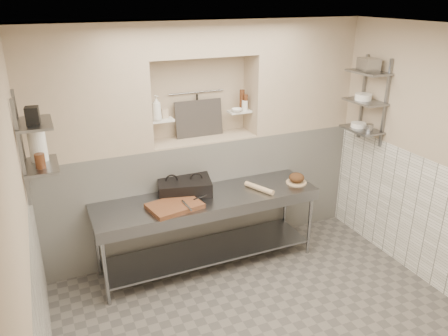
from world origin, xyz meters
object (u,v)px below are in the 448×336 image
panini_press (184,186)px  cutting_board (175,206)px  rolling_pin (259,188)px  jug_left (38,145)px  bowl_alcove (237,110)px  mixing_bowl (201,187)px  bread_loaf (297,178)px  bottle_soap (156,108)px  prep_table (208,217)px

panini_press → cutting_board: bearing=-111.2°
rolling_pin → jug_left: bearing=178.6°
bowl_alcove → mixing_bowl: bearing=-155.3°
bread_loaf → jug_left: (-2.82, 0.04, 0.80)m
mixing_bowl → bottle_soap: bearing=146.8°
panini_press → mixing_bowl: (0.22, 0.03, -0.06)m
bread_loaf → bottle_soap: (-1.54, 0.59, 0.89)m
rolling_pin → bread_loaf: 0.52m
bread_loaf → bowl_alcove: (-0.54, 0.58, 0.76)m
panini_press → bowl_alcove: bearing=33.0°
mixing_bowl → jug_left: bearing=-171.0°
cutting_board → bottle_soap: bearing=87.5°
cutting_board → mixing_bowl: size_ratio=2.68×
cutting_board → bottle_soap: bottle_soap is taller
prep_table → jug_left: bearing=-179.3°
prep_table → panini_press: (-0.20, 0.23, 0.34)m
cutting_board → panini_press: bearing=55.8°
bread_loaf → mixing_bowl: bearing=164.5°
mixing_bowl → panini_press: bearing=-173.5°
bottle_soap → jug_left: bearing=-156.9°
bread_loaf → bottle_soap: bottle_soap is taller
rolling_pin → jug_left: (-2.30, 0.05, 0.84)m
mixing_bowl → rolling_pin: size_ratio=0.51×
bread_loaf → jug_left: size_ratio=0.61×
panini_press → jug_left: (-1.48, -0.25, 0.79)m
jug_left → rolling_pin: bearing=-1.4°
bowl_alcove → jug_left: size_ratio=0.43×
prep_table → cutting_board: 0.52m
bottle_soap → prep_table: bearing=-52.8°
cutting_board → rolling_pin: bearing=1.8°
bottle_soap → jug_left: bottle_soap is taller
mixing_bowl → rolling_pin: 0.68m
rolling_pin → bread_loaf: bearing=1.5°
bread_loaf → bowl_alcove: size_ratio=1.41×
panini_press → bread_loaf: bearing=1.0°
mixing_bowl → rolling_pin: (0.60, -0.32, 0.01)m
jug_left → prep_table: bearing=0.7°
mixing_bowl → bottle_soap: size_ratio=0.71×
mixing_bowl → rolling_pin: rolling_pin is taller
bread_loaf → cutting_board: bearing=-178.3°
panini_press → jug_left: 1.69m
prep_table → bottle_soap: 1.38m
cutting_board → jug_left: bearing=176.0°
cutting_board → rolling_pin: rolling_pin is taller
prep_table → jug_left: jug_left is taller
prep_table → bowl_alcove: bowl_alcove is taller
rolling_pin → bottle_soap: bottle_soap is taller
panini_press → cutting_board: size_ratio=1.24×
mixing_bowl → bowl_alcove: 1.03m
panini_press → cutting_board: (-0.23, -0.33, -0.06)m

